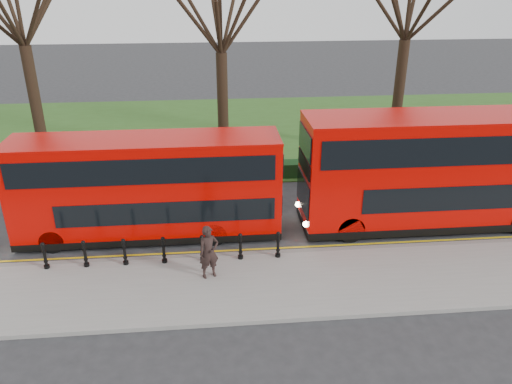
{
  "coord_description": "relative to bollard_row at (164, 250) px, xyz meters",
  "views": [
    {
      "loc": [
        1.29,
        -17.25,
        9.99
      ],
      "look_at": [
        2.96,
        0.5,
        2.0
      ],
      "focal_mm": 35.0,
      "sensor_mm": 36.0,
      "label": 1
    }
  ],
  "objects": [
    {
      "name": "grass_verge",
      "position": [
        0.59,
        16.35,
        -0.62
      ],
      "size": [
        60.0,
        18.0,
        0.06
      ],
      "primitive_type": "cube",
      "color": "#2C4E1A",
      "rests_on": "ground"
    },
    {
      "name": "pavement",
      "position": [
        0.59,
        -1.65,
        -0.58
      ],
      "size": [
        60.0,
        4.0,
        0.15
      ],
      "primitive_type": "cube",
      "color": "gray",
      "rests_on": "ground"
    },
    {
      "name": "yellow_line_inner",
      "position": [
        0.59,
        0.85,
        -0.64
      ],
      "size": [
        60.0,
        0.1,
        0.01
      ],
      "primitive_type": "cube",
      "color": "yellow",
      "rests_on": "ground"
    },
    {
      "name": "bus_rear",
      "position": [
        11.47,
        2.33,
        1.74
      ],
      "size": [
        11.95,
        2.74,
        4.75
      ],
      "color": "#BE0501",
      "rests_on": "ground"
    },
    {
      "name": "kerb",
      "position": [
        0.59,
        0.35,
        -0.58
      ],
      "size": [
        60.0,
        0.25,
        0.16
      ],
      "primitive_type": "cube",
      "color": "slate",
      "rests_on": "ground"
    },
    {
      "name": "pedestrian",
      "position": [
        1.65,
        -1.06,
        0.47
      ],
      "size": [
        0.82,
        0.68,
        1.94
      ],
      "primitive_type": "imported",
      "rotation": [
        0.0,
        0.0,
        0.35
      ],
      "color": "black",
      "rests_on": "pavement"
    },
    {
      "name": "tree_mid",
      "position": [
        2.59,
        11.35,
        7.18
      ],
      "size": [
        6.9,
        6.9,
        10.78
      ],
      "color": "black",
      "rests_on": "ground"
    },
    {
      "name": "hedge",
      "position": [
        0.59,
        8.15,
        -0.25
      ],
      "size": [
        60.0,
        0.9,
        0.8
      ],
      "primitive_type": "cube",
      "color": "black",
      "rests_on": "ground"
    },
    {
      "name": "bus_lead",
      "position": [
        -0.68,
        2.42,
        1.43
      ],
      "size": [
        10.4,
        2.39,
        4.13
      ],
      "color": "#BE0501",
      "rests_on": "ground"
    },
    {
      "name": "yellow_line_outer",
      "position": [
        0.59,
        0.65,
        -0.64
      ],
      "size": [
        60.0,
        0.1,
        0.01
      ],
      "primitive_type": "cube",
      "color": "yellow",
      "rests_on": "ground"
    },
    {
      "name": "ground",
      "position": [
        0.59,
        1.35,
        -0.65
      ],
      "size": [
        120.0,
        120.0,
        0.0
      ],
      "primitive_type": "plane",
      "color": "#28282B",
      "rests_on": "ground"
    },
    {
      "name": "tree_left",
      "position": [
        -7.41,
        11.35,
        7.86
      ],
      "size": [
        7.49,
        7.49,
        11.71
      ],
      "color": "black",
      "rests_on": "ground"
    },
    {
      "name": "bollard_row",
      "position": [
        0.0,
        0.0,
        0.0
      ],
      "size": [
        8.53,
        0.15,
        1.0
      ],
      "color": "black",
      "rests_on": "pavement"
    }
  ]
}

